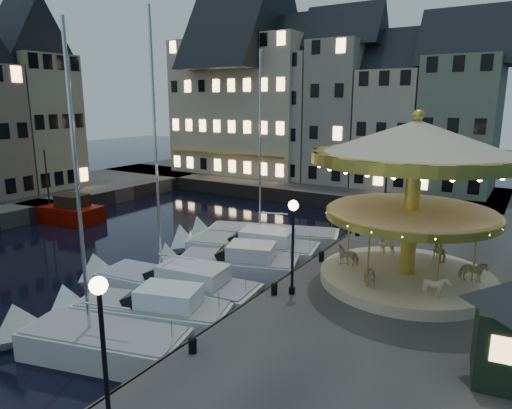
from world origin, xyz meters
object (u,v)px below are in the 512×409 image
Objects in this scene: motorboat_a at (92,343)px; red_fishing_boat at (61,212)px; streetlamp_a at (102,333)px; bollard_a at (193,344)px; streetlamp_b at (293,234)px; motorboat_d at (231,265)px; streetlamp_c at (386,185)px; bollard_b at (274,288)px; bollard_c at (321,256)px; carousel at (414,172)px; bollard_d at (358,231)px; motorboat_b at (144,313)px; motorboat_c at (170,286)px; motorboat_e at (246,248)px; motorboat_f at (264,237)px.

motorboat_a is 22.44m from red_fishing_boat.
streetlamp_a is 4.71m from bollard_a.
streetlamp_b is 0.55× the size of motorboat_d.
streetlamp_c reaches higher than bollard_b.
red_fishing_boat is at bearing 171.88° from motorboat_d.
streetlamp_c reaches higher than bollard_c.
carousel reaches higher than bollard_b.
carousel reaches higher than bollard_c.
bollard_b is 1.00× the size of bollard_d.
motorboat_c is (-1.05, 2.75, 0.04)m from motorboat_b.
bollard_a and bollard_d have the same top height.
motorboat_b and motorboat_e have the same top height.
streetlamp_a is 14.71m from bollard_c.
carousel reaches higher than motorboat_b.
streetlamp_c is at bearing 73.58° from motorboat_b.
motorboat_f is (-6.70, -4.67, -3.49)m from streetlamp_c.
bollard_d is at bearing 74.65° from motorboat_a.
bollard_c is at bearing 45.12° from motorboat_c.
bollard_c is 0.07× the size of motorboat_b.
motorboat_f reaches higher than bollard_b.
bollard_d is 7.01m from motorboat_e.
streetlamp_b reaches higher than motorboat_d.
bollard_c is 0.06× the size of carousel.
bollard_b is (0.00, 5.50, 0.00)m from bollard_a.
motorboat_c reaches higher than carousel.
streetlamp_b reaches higher than bollard_c.
red_fishing_boat reaches higher than streetlamp_c.
motorboat_d is (-4.73, -1.57, -0.96)m from bollard_c.
motorboat_a is at bearing -128.24° from streetlamp_b.
carousel is (4.52, -6.12, 4.88)m from bollard_d.
motorboat_c reaches higher than red_fishing_boat.
streetlamp_a reaches higher than bollard_b.
motorboat_c is 1.62× the size of red_fishing_boat.
red_fishing_boat is 28.59m from carousel.
bollard_d is 0.05× the size of motorboat_a.
bollard_a is at bearing -91.76° from streetlamp_c.
bollard_c is 0.08× the size of motorboat_d.
motorboat_b is (-5.11, 6.17, -3.38)m from streetlamp_a.
motorboat_d is at bearing 144.05° from bollard_b.
streetlamp_c is at bearing 75.61° from motorboat_a.
red_fishing_boat is at bearing 166.89° from streetlamp_b.
motorboat_c is at bearing -116.64° from bollard_d.
motorboat_e reaches higher than bollard_c.
bollard_a is 0.05× the size of motorboat_a.
motorboat_a is at bearing -32.66° from red_fishing_boat.
motorboat_d reaches higher than bollard_a.
bollard_a is at bearing -90.00° from bollard_b.
bollard_a is 10.15m from motorboat_d.
bollard_c is 9.52m from motorboat_b.
carousel is at bearing -3.51° from red_fishing_boat.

